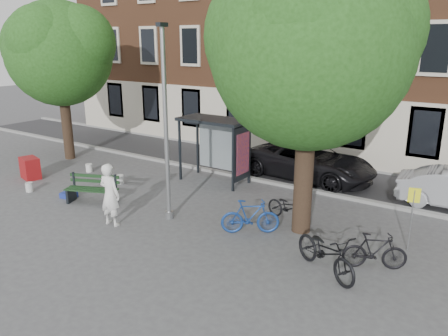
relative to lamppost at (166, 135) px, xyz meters
name	(u,v)px	position (x,y,z in m)	size (l,w,h in m)	color
ground	(169,218)	(0.00, 0.00, -2.78)	(90.00, 90.00, 0.00)	#4C4C4F
road	(270,168)	(0.00, 7.00, -2.78)	(40.00, 4.00, 0.01)	#28282B
curb_near	(248,178)	(0.00, 5.00, -2.72)	(40.00, 0.25, 0.12)	gray
curb_far	(289,157)	(0.00, 9.00, -2.72)	(40.00, 0.25, 0.12)	gray
building_row	(328,12)	(0.00, 13.00, 4.22)	(30.00, 8.00, 14.00)	brown
lamppost	(166,135)	(0.00, 0.00, 0.00)	(0.28, 0.35, 6.11)	#9EA0A3
tree_right	(310,40)	(4.01, 1.38, 2.83)	(5.76, 5.60, 8.20)	black
tree_left	(57,49)	(-8.99, 2.88, 2.43)	(5.18, 4.86, 7.40)	black
bus_shelter	(224,136)	(-0.61, 4.11, -0.87)	(2.85, 1.45, 2.62)	#1E2328
painter	(110,195)	(-1.17, -1.41, -1.78)	(0.73, 0.48, 2.01)	white
bench	(92,190)	(-3.23, -0.42, -2.34)	(1.96, 1.28, 0.97)	#1E2328
bike_a	(289,208)	(3.37, 1.94, -2.32)	(0.61, 1.76, 0.93)	black
bike_b	(250,217)	(2.79, 0.49, -2.25)	(0.50, 1.77, 1.06)	navy
bike_c	(326,252)	(5.55, -0.50, -2.21)	(0.76, 2.17, 1.14)	black
bike_d	(375,251)	(6.50, 0.41, -2.30)	(0.46, 1.61, 0.97)	black
car_dark	(309,161)	(2.10, 6.47, -2.02)	(2.52, 5.47, 1.52)	black
red_stand	(30,168)	(-7.65, 0.00, -2.33)	(0.90, 0.60, 0.90)	maroon
blue_crate	(69,195)	(-4.36, -0.61, -2.68)	(0.55, 0.40, 0.20)	navy
bucket_a	(29,187)	(-6.18, -1.02, -2.60)	(0.28, 0.28, 0.36)	silver
bucket_b	(120,179)	(-4.00, 1.62, -2.60)	(0.28, 0.28, 0.36)	silver
bucket_c	(89,168)	(-6.38, 2.00, -2.60)	(0.28, 0.28, 0.36)	silver
notice_sign	(413,206)	(7.00, 2.00, -1.49)	(0.31, 0.11, 1.81)	#9EA0A3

